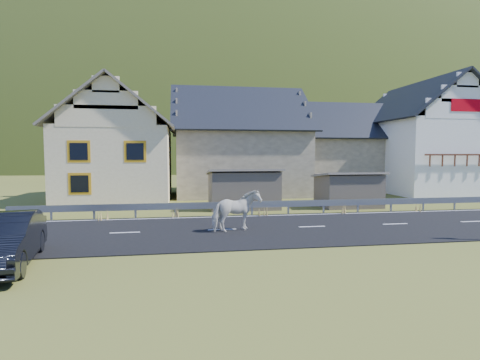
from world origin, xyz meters
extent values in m
plane|color=#4B4F1C|center=(0.00, 0.00, 0.00)|extent=(160.00, 160.00, 0.00)
cube|color=black|center=(0.00, 0.00, 0.02)|extent=(60.00, 7.00, 0.04)
cube|color=silver|center=(0.00, 0.00, 0.04)|extent=(60.00, 6.60, 0.01)
cube|color=#93969B|center=(0.00, 3.68, 0.58)|extent=(28.00, 0.08, 0.34)
cube|color=#93969B|center=(-14.00, 3.70, 0.35)|extent=(0.10, 0.06, 0.70)
cube|color=#93969B|center=(-12.00, 3.70, 0.35)|extent=(0.10, 0.06, 0.70)
cube|color=#93969B|center=(-10.00, 3.70, 0.35)|extent=(0.10, 0.06, 0.70)
cube|color=#93969B|center=(-8.00, 3.70, 0.35)|extent=(0.10, 0.06, 0.70)
cube|color=#93969B|center=(-6.00, 3.70, 0.35)|extent=(0.10, 0.06, 0.70)
cube|color=#93969B|center=(-4.00, 3.70, 0.35)|extent=(0.10, 0.06, 0.70)
cube|color=#93969B|center=(-2.00, 3.70, 0.35)|extent=(0.10, 0.06, 0.70)
cube|color=#93969B|center=(0.00, 3.70, 0.35)|extent=(0.10, 0.06, 0.70)
cube|color=#93969B|center=(2.00, 3.70, 0.35)|extent=(0.10, 0.06, 0.70)
cube|color=#93969B|center=(4.00, 3.70, 0.35)|extent=(0.10, 0.06, 0.70)
cube|color=#93969B|center=(6.00, 3.70, 0.35)|extent=(0.10, 0.06, 0.70)
cube|color=#93969B|center=(8.00, 3.70, 0.35)|extent=(0.10, 0.06, 0.70)
cube|color=#93969B|center=(10.00, 3.70, 0.35)|extent=(0.10, 0.06, 0.70)
cube|color=#6D6051|center=(-2.00, 6.50, 1.10)|extent=(4.30, 3.30, 2.40)
cube|color=#6D6051|center=(4.50, 6.00, 1.00)|extent=(3.80, 2.90, 2.20)
cube|color=#FEE9BA|center=(-10.00, 12.00, 2.50)|extent=(7.00, 9.00, 5.00)
cube|color=orange|center=(-11.60, 7.50, 3.40)|extent=(1.30, 0.12, 1.30)
cube|color=orange|center=(-8.40, 7.50, 3.40)|extent=(1.30, 0.12, 1.30)
cube|color=orange|center=(-11.60, 7.50, 1.50)|extent=(1.30, 0.12, 1.30)
cube|color=tan|center=(-12.00, 13.50, 6.56)|extent=(0.70, 0.70, 2.40)
cube|color=tan|center=(-1.00, 15.00, 2.50)|extent=(10.00, 9.00, 5.00)
cube|color=tan|center=(9.00, 17.00, 2.30)|extent=(9.00, 8.00, 4.60)
cube|color=white|center=(15.00, 14.00, 3.00)|extent=(8.00, 10.00, 6.00)
cube|color=#C5000E|center=(15.00, 8.97, 6.80)|extent=(2.60, 0.06, 0.90)
cube|color=#582A18|center=(15.00, 8.75, 3.20)|extent=(6.80, 0.12, 0.12)
ellipsoid|color=#1F3410|center=(5.00, 180.00, -20.00)|extent=(440.00, 280.00, 260.00)
ellipsoid|color=black|center=(-55.00, 110.00, 6.00)|extent=(76.00, 50.00, 28.00)
imported|color=silver|center=(-3.45, -0.40, 0.90)|extent=(1.59, 2.23, 1.72)
imported|color=black|center=(-10.81, -4.12, 0.77)|extent=(2.39, 4.87, 1.54)
camera|label=1|loc=(-5.72, -15.66, 3.26)|focal=28.00mm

